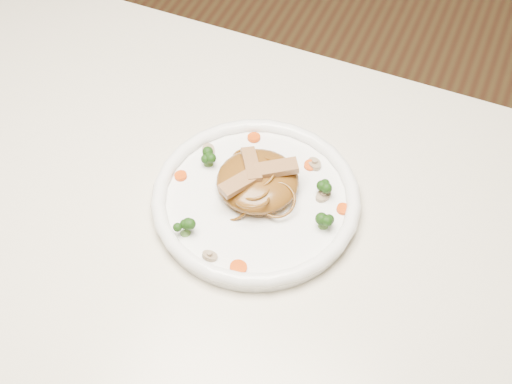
% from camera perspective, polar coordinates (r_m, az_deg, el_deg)
% --- Properties ---
extents(table, '(1.20, 0.80, 0.75)m').
position_cam_1_polar(table, '(1.02, -4.60, -6.41)').
color(table, beige).
rests_on(table, ground).
extents(plate, '(0.36, 0.36, 0.02)m').
position_cam_1_polar(plate, '(0.96, -0.00, -0.81)').
color(plate, white).
rests_on(plate, table).
extents(noodle_mound, '(0.12, 0.12, 0.04)m').
position_cam_1_polar(noodle_mound, '(0.95, 0.14, 0.91)').
color(noodle_mound, brown).
rests_on(noodle_mound, plate).
extents(chicken_a, '(0.07, 0.06, 0.01)m').
position_cam_1_polar(chicken_a, '(0.93, 1.31, 1.88)').
color(chicken_a, '#A4714D').
rests_on(chicken_a, noodle_mound).
extents(chicken_b, '(0.05, 0.06, 0.01)m').
position_cam_1_polar(chicken_b, '(0.94, -0.38, 2.26)').
color(chicken_b, '#A4714D').
rests_on(chicken_b, noodle_mound).
extents(chicken_c, '(0.05, 0.07, 0.01)m').
position_cam_1_polar(chicken_c, '(0.92, -1.13, 0.88)').
color(chicken_c, '#A4714D').
rests_on(chicken_c, noodle_mound).
extents(broccoli_0, '(0.03, 0.03, 0.03)m').
position_cam_1_polar(broccoli_0, '(0.95, 5.63, 0.36)').
color(broccoli_0, '#1D440E').
rests_on(broccoli_0, plate).
extents(broccoli_1, '(0.03, 0.03, 0.03)m').
position_cam_1_polar(broccoli_1, '(0.98, -3.93, 2.88)').
color(broccoli_1, '#1D440E').
rests_on(broccoli_1, plate).
extents(broccoli_2, '(0.03, 0.03, 0.03)m').
position_cam_1_polar(broccoli_2, '(0.91, -5.84, -2.79)').
color(broccoli_2, '#1D440E').
rests_on(broccoli_2, plate).
extents(broccoli_3, '(0.04, 0.04, 0.03)m').
position_cam_1_polar(broccoli_3, '(0.91, 5.55, -2.16)').
color(broccoli_3, '#1D440E').
rests_on(broccoli_3, plate).
extents(carrot_0, '(0.02, 0.02, 0.00)m').
position_cam_1_polar(carrot_0, '(0.99, 4.42, 2.17)').
color(carrot_0, '#E94808').
rests_on(carrot_0, plate).
extents(carrot_1, '(0.02, 0.02, 0.00)m').
position_cam_1_polar(carrot_1, '(0.98, -6.15, 1.32)').
color(carrot_1, '#E94808').
rests_on(carrot_1, plate).
extents(carrot_2, '(0.02, 0.02, 0.00)m').
position_cam_1_polar(carrot_2, '(0.94, 7.11, -1.38)').
color(carrot_2, '#E94808').
rests_on(carrot_2, plate).
extents(carrot_3, '(0.02, 0.02, 0.00)m').
position_cam_1_polar(carrot_3, '(1.02, -0.18, 4.47)').
color(carrot_3, '#E94808').
rests_on(carrot_3, plate).
extents(carrot_4, '(0.03, 0.03, 0.00)m').
position_cam_1_polar(carrot_4, '(0.88, -1.44, -6.16)').
color(carrot_4, '#E94808').
rests_on(carrot_4, plate).
extents(mushroom_0, '(0.02, 0.02, 0.01)m').
position_cam_1_polar(mushroom_0, '(0.89, -3.78, -5.22)').
color(mushroom_0, tan).
rests_on(mushroom_0, plate).
extents(mushroom_1, '(0.03, 0.03, 0.01)m').
position_cam_1_polar(mushroom_1, '(0.95, 5.50, -0.28)').
color(mushroom_1, tan).
rests_on(mushroom_1, plate).
extents(mushroom_2, '(0.03, 0.03, 0.01)m').
position_cam_1_polar(mushroom_2, '(1.00, -3.89, 3.38)').
color(mushroom_2, tan).
rests_on(mushroom_2, plate).
extents(mushroom_3, '(0.03, 0.03, 0.01)m').
position_cam_1_polar(mushroom_3, '(0.99, 4.78, 2.30)').
color(mushroom_3, tan).
rests_on(mushroom_3, plate).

